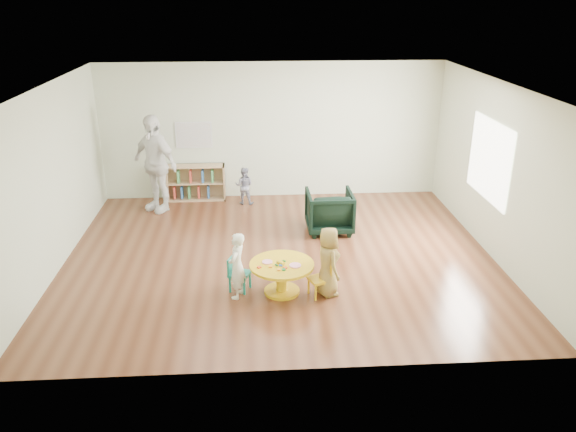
% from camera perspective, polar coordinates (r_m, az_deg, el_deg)
% --- Properties ---
extents(room, '(7.10, 7.00, 2.80)m').
position_cam_1_polar(room, '(8.67, -0.83, 7.20)').
color(room, '#532C1A').
rests_on(room, ground).
extents(activity_table, '(0.93, 0.93, 0.51)m').
position_cam_1_polar(activity_table, '(8.12, -0.63, -5.77)').
color(activity_table, gold).
rests_on(activity_table, ground).
extents(kid_chair_left, '(0.36, 0.36, 0.52)m').
position_cam_1_polar(kid_chair_left, '(8.25, -5.18, -5.72)').
color(kid_chair_left, '#17806C').
rests_on(kid_chair_left, ground).
extents(kid_chair_right, '(0.36, 0.36, 0.51)m').
position_cam_1_polar(kid_chair_right, '(8.10, 3.42, -6.26)').
color(kid_chair_right, gold).
rests_on(kid_chair_right, ground).
extents(bookshelf, '(1.20, 0.30, 0.75)m').
position_cam_1_polar(bookshelf, '(11.90, -9.37, 3.38)').
color(bookshelf, tan).
rests_on(bookshelf, ground).
extents(alphabet_poster, '(0.74, 0.01, 0.54)m').
position_cam_1_polar(alphabet_poster, '(11.74, -9.55, 8.13)').
color(alphabet_poster, silver).
rests_on(alphabet_poster, ground).
extents(armchair, '(0.82, 0.85, 0.76)m').
position_cam_1_polar(armchair, '(10.19, 4.23, 0.50)').
color(armchair, black).
rests_on(armchair, ground).
extents(child_left, '(0.34, 0.42, 0.98)m').
position_cam_1_polar(child_left, '(7.97, -5.20, -5.05)').
color(child_left, white).
rests_on(child_left, ground).
extents(child_right, '(0.44, 0.57, 1.03)m').
position_cam_1_polar(child_right, '(8.02, 4.09, -4.65)').
color(child_right, yellow).
rests_on(child_right, ground).
extents(toddler, '(0.43, 0.37, 0.78)m').
position_cam_1_polar(toddler, '(11.51, -4.47, 3.09)').
color(toddler, '#1B2044').
rests_on(toddler, ground).
extents(adult_caretaker, '(1.17, 1.08, 1.93)m').
position_cam_1_polar(adult_caretaker, '(11.29, -13.38, 5.23)').
color(adult_caretaker, white).
rests_on(adult_caretaker, ground).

